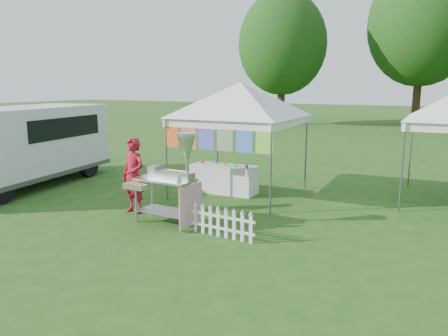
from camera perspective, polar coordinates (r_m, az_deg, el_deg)
The scene contains 9 objects.
ground at distance 9.08m, azimuth -7.25°, elevation -8.12°, with size 120.00×120.00×0.00m, color #224C15.
canopy_main at distance 11.65m, azimuth 2.15°, elevation 11.08°, with size 4.24×4.24×3.45m.
tree_left at distance 33.07m, azimuth 7.63°, elevation 15.76°, with size 6.40×6.40×9.53m.
tree_mid at distance 35.41m, azimuth 24.50°, elevation 16.70°, with size 7.60×7.60×11.52m.
donut_cart at distance 9.13m, azimuth -6.73°, elevation -0.42°, with size 1.47×0.92×1.98m.
vendor at distance 10.24m, azimuth -11.73°, elevation -1.00°, with size 0.64×0.42×1.75m, color maroon.
cargo_van at distance 14.04m, azimuth -24.57°, elevation 2.91°, with size 2.85×5.75×2.30m.
picket_fence at distance 8.53m, azimuth -0.26°, elevation -7.24°, with size 1.44×0.15×0.56m.
display_table at distance 12.03m, azimuth -0.01°, elevation -1.42°, with size 1.80×0.70×0.76m, color white.
Camera 1 is at (4.82, -7.11, 2.93)m, focal length 35.00 mm.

